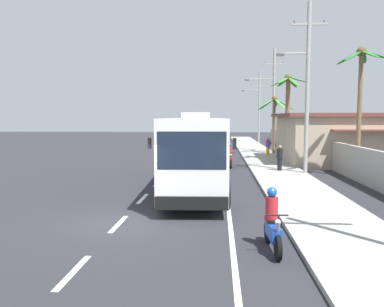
% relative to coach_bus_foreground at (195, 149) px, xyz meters
% --- Properties ---
extents(ground_plane, '(160.00, 160.00, 0.00)m').
position_rel_coach_bus_foreground_xyz_m(ground_plane, '(-2.07, -6.01, -1.89)').
color(ground_plane, '#28282D').
extents(sidewalk_kerb, '(3.20, 90.00, 0.14)m').
position_rel_coach_bus_foreground_xyz_m(sidewalk_kerb, '(4.73, 3.99, -1.82)').
color(sidewalk_kerb, '#999993').
rests_on(sidewalk_kerb, ground).
extents(lane_markings, '(3.71, 71.00, 0.01)m').
position_rel_coach_bus_foreground_xyz_m(lane_markings, '(0.17, 8.42, -1.89)').
color(lane_markings, white).
rests_on(lane_markings, ground).
extents(boundary_wall, '(0.24, 60.00, 1.85)m').
position_rel_coach_bus_foreground_xyz_m(boundary_wall, '(8.53, 7.99, -0.97)').
color(boundary_wall, '#9E998E').
rests_on(boundary_wall, ground).
extents(coach_bus_foreground, '(3.20, 11.65, 3.64)m').
position_rel_coach_bus_foreground_xyz_m(coach_bus_foreground, '(0.00, 0.00, 0.00)').
color(coach_bus_foreground, white).
rests_on(coach_bus_foreground, ground).
extents(motorcycle_beside_bus, '(0.56, 1.96, 1.61)m').
position_rel_coach_bus_foreground_xyz_m(motorcycle_beside_bus, '(2.49, -8.49, -1.24)').
color(motorcycle_beside_bus, black).
rests_on(motorcycle_beside_bus, ground).
extents(motorcycle_trailing, '(0.56, 1.96, 1.67)m').
position_rel_coach_bus_foreground_xyz_m(motorcycle_trailing, '(1.85, 8.40, -1.22)').
color(motorcycle_trailing, black).
rests_on(motorcycle_trailing, ground).
extents(pedestrian_near_kerb, '(0.36, 0.36, 1.58)m').
position_rel_coach_bus_foreground_xyz_m(pedestrian_near_kerb, '(5.28, 15.31, -0.93)').
color(pedestrian_near_kerb, gold).
rests_on(pedestrian_near_kerb, sidewalk_kerb).
extents(pedestrian_midwalk, '(0.36, 0.36, 1.56)m').
position_rel_coach_bus_foreground_xyz_m(pedestrian_midwalk, '(4.86, 5.93, -0.94)').
color(pedestrian_midwalk, black).
rests_on(pedestrian_midwalk, sidewalk_kerb).
extents(utility_pole_mid, '(2.87, 0.24, 10.01)m').
position_rel_coach_bus_foreground_xyz_m(utility_pole_mid, '(6.18, 5.07, 3.39)').
color(utility_pole_mid, '#9E9E99').
rests_on(utility_pole_mid, ground).
extents(utility_pole_far, '(3.83, 0.24, 9.91)m').
position_rel_coach_bus_foreground_xyz_m(utility_pole_far, '(6.21, 19.82, 3.35)').
color(utility_pole_far, '#9E9E99').
rests_on(utility_pole_far, ground).
extents(utility_pole_distant, '(3.61, 0.24, 9.38)m').
position_rel_coach_bus_foreground_xyz_m(utility_pole_distant, '(6.34, 34.56, 3.10)').
color(utility_pole_distant, '#9E9E99').
rests_on(utility_pole_distant, ground).
extents(palm_nearest, '(3.67, 3.85, 5.36)m').
position_rel_coach_bus_foreground_xyz_m(palm_nearest, '(6.12, 17.85, 2.13)').
color(palm_nearest, brown).
rests_on(palm_nearest, ground).
extents(palm_second, '(2.70, 2.72, 7.27)m').
position_rel_coach_bus_foreground_xyz_m(palm_second, '(8.92, 4.16, 3.41)').
color(palm_second, brown).
rests_on(palm_second, ground).
extents(palm_third, '(2.78, 2.55, 6.61)m').
position_rel_coach_bus_foreground_xyz_m(palm_third, '(6.22, 11.50, 2.56)').
color(palm_third, brown).
rests_on(palm_third, ground).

